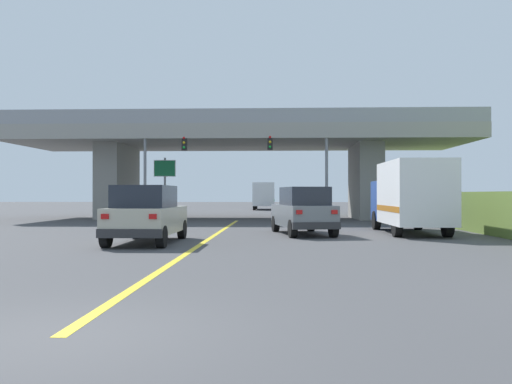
{
  "coord_description": "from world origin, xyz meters",
  "views": [
    {
      "loc": [
        2.63,
        -6.35,
        1.72
      ],
      "look_at": [
        1.35,
        25.72,
        1.85
      ],
      "focal_mm": 37.87,
      "sensor_mm": 36.0,
      "label": 1
    }
  ],
  "objects_px": {
    "traffic_signal_nearside": "(307,159)",
    "traffic_signal_farside": "(158,160)",
    "suv_crossing": "(303,211)",
    "highway_sign": "(165,175)",
    "box_truck": "(411,196)",
    "suv_lead": "(147,214)",
    "semi_truck_distant": "(264,195)"
  },
  "relations": [
    {
      "from": "highway_sign",
      "to": "semi_truck_distant",
      "type": "relative_size",
      "value": 0.61
    },
    {
      "from": "suv_lead",
      "to": "highway_sign",
      "type": "bearing_deg",
      "value": 99.81
    },
    {
      "from": "highway_sign",
      "to": "box_truck",
      "type": "bearing_deg",
      "value": -41.87
    },
    {
      "from": "suv_lead",
      "to": "box_truck",
      "type": "bearing_deg",
      "value": 25.51
    },
    {
      "from": "box_truck",
      "to": "traffic_signal_nearside",
      "type": "distance_m",
      "value": 10.66
    },
    {
      "from": "box_truck",
      "to": "semi_truck_distant",
      "type": "xyz_separation_m",
      "value": [
        -7.29,
        36.48,
        -0.05
      ]
    },
    {
      "from": "box_truck",
      "to": "highway_sign",
      "type": "relative_size",
      "value": 1.61
    },
    {
      "from": "suv_crossing",
      "to": "highway_sign",
      "type": "height_order",
      "value": "highway_sign"
    },
    {
      "from": "suv_crossing",
      "to": "suv_lead",
      "type": "bearing_deg",
      "value": -154.17
    },
    {
      "from": "traffic_signal_farside",
      "to": "semi_truck_distant",
      "type": "height_order",
      "value": "traffic_signal_farside"
    },
    {
      "from": "traffic_signal_farside",
      "to": "suv_lead",
      "type": "bearing_deg",
      "value": -78.97
    },
    {
      "from": "suv_lead",
      "to": "highway_sign",
      "type": "xyz_separation_m",
      "value": [
        -2.92,
        16.87,
        2.0
      ]
    },
    {
      "from": "traffic_signal_farside",
      "to": "highway_sign",
      "type": "distance_m",
      "value": 2.4
    },
    {
      "from": "traffic_signal_nearside",
      "to": "box_truck",
      "type": "bearing_deg",
      "value": -67.56
    },
    {
      "from": "suv_lead",
      "to": "traffic_signal_nearside",
      "type": "height_order",
      "value": "traffic_signal_nearside"
    },
    {
      "from": "suv_lead",
      "to": "suv_crossing",
      "type": "height_order",
      "value": "same"
    },
    {
      "from": "suv_lead",
      "to": "traffic_signal_nearside",
      "type": "relative_size",
      "value": 0.8
    },
    {
      "from": "traffic_signal_nearside",
      "to": "traffic_signal_farside",
      "type": "relative_size",
      "value": 1.0
    },
    {
      "from": "traffic_signal_nearside",
      "to": "traffic_signal_farside",
      "type": "bearing_deg",
      "value": 179.82
    },
    {
      "from": "traffic_signal_nearside",
      "to": "highway_sign",
      "type": "height_order",
      "value": "traffic_signal_nearside"
    },
    {
      "from": "suv_crossing",
      "to": "traffic_signal_nearside",
      "type": "distance_m",
      "value": 10.74
    },
    {
      "from": "box_truck",
      "to": "traffic_signal_nearside",
      "type": "relative_size",
      "value": 1.11
    },
    {
      "from": "box_truck",
      "to": "traffic_signal_farside",
      "type": "distance_m",
      "value": 16.52
    },
    {
      "from": "traffic_signal_nearside",
      "to": "semi_truck_distant",
      "type": "relative_size",
      "value": 0.88
    },
    {
      "from": "highway_sign",
      "to": "suv_crossing",
      "type": "bearing_deg",
      "value": -55.72
    },
    {
      "from": "traffic_signal_farside",
      "to": "semi_truck_distant",
      "type": "xyz_separation_m",
      "value": [
        5.94,
        26.82,
        -2.25
      ]
    },
    {
      "from": "suv_lead",
      "to": "suv_crossing",
      "type": "relative_size",
      "value": 0.97
    },
    {
      "from": "suv_crossing",
      "to": "traffic_signal_farside",
      "type": "distance_m",
      "value": 13.7
    },
    {
      "from": "box_truck",
      "to": "highway_sign",
      "type": "xyz_separation_m",
      "value": [
        -13.3,
        11.92,
        1.39
      ]
    },
    {
      "from": "semi_truck_distant",
      "to": "suv_crossing",
      "type": "bearing_deg",
      "value": -86.02
    },
    {
      "from": "suv_crossing",
      "to": "highway_sign",
      "type": "xyz_separation_m",
      "value": [
        -8.6,
        12.61,
        2.0
      ]
    },
    {
      "from": "traffic_signal_farside",
      "to": "semi_truck_distant",
      "type": "bearing_deg",
      "value": 77.52
    }
  ]
}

